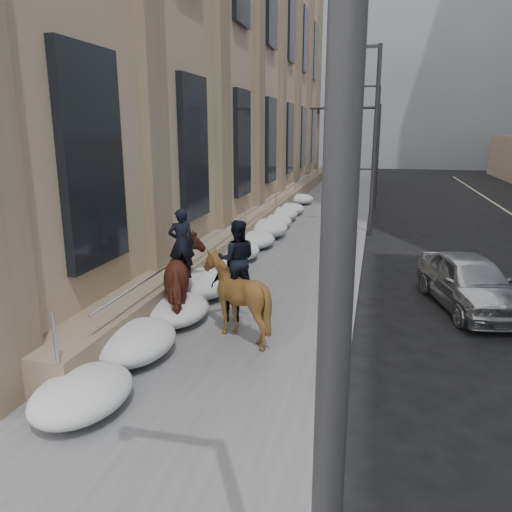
{
  "coord_description": "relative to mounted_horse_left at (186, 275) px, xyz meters",
  "views": [
    {
      "loc": [
        3.07,
        -8.45,
        4.6
      ],
      "look_at": [
        0.4,
        2.62,
        1.7
      ],
      "focal_mm": 35.0,
      "sensor_mm": 36.0,
      "label": 1
    }
  ],
  "objects": [
    {
      "name": "mounted_horse_left",
      "position": [
        0.0,
        0.0,
        0.0
      ],
      "size": [
        1.83,
        2.54,
        2.64
      ],
      "rotation": [
        0.0,
        0.0,
        3.52
      ],
      "color": "#502318",
      "rests_on": "sidewalk"
    },
    {
      "name": "pedestrian",
      "position": [
        1.12,
        0.02,
        -0.22
      ],
      "size": [
        1.01,
        0.54,
        1.65
      ],
      "primitive_type": "imported",
      "rotation": [
        0.0,
        0.0,
        0.15
      ],
      "color": "black",
      "rests_on": "sidewalk"
    },
    {
      "name": "bg_building_far",
      "position": [
        -4.71,
        69.56,
        8.83
      ],
      "size": [
        24.0,
        12.0,
        20.0
      ],
      "primitive_type": "cube",
      "color": "gray",
      "rests_on": "ground"
    },
    {
      "name": "traffic_signal",
      "position": [
        3.36,
        19.56,
        2.84
      ],
      "size": [
        4.1,
        0.22,
        6.0
      ],
      "color": "#2D2D30",
      "rests_on": "ground"
    },
    {
      "name": "curb",
      "position": [
        3.91,
        7.56,
        -1.11
      ],
      "size": [
        0.24,
        80.0,
        0.12
      ],
      "primitive_type": "cube",
      "color": "slate",
      "rests_on": "ground"
    },
    {
      "name": "car_silver",
      "position": [
        6.88,
        2.56,
        -0.44
      ],
      "size": [
        2.66,
        4.53,
        1.45
      ],
      "primitive_type": "imported",
      "rotation": [
        0.0,
        0.0,
        0.24
      ],
      "color": "#A6A9AE",
      "rests_on": "ground"
    },
    {
      "name": "bg_building_mid",
      "position": [
        5.29,
        57.56,
        12.83
      ],
      "size": [
        30.0,
        12.0,
        28.0
      ],
      "primitive_type": "cube",
      "color": "slate",
      "rests_on": "ground"
    },
    {
      "name": "sidewalk",
      "position": [
        1.29,
        7.56,
        -1.11
      ],
      "size": [
        5.0,
        80.0,
        0.12
      ],
      "primitive_type": "cube",
      "color": "#555557",
      "rests_on": "ground"
    },
    {
      "name": "mounted_horse_right",
      "position": [
        1.51,
        -0.91,
        0.02
      ],
      "size": [
        1.9,
        2.03,
        2.61
      ],
      "rotation": [
        0.0,
        0.0,
        3.39
      ],
      "color": "#4E3316",
      "rests_on": "sidewalk"
    },
    {
      "name": "streetlight_far",
      "position": [
        4.03,
        31.56,
        3.41
      ],
      "size": [
        1.71,
        0.24,
        8.0
      ],
      "color": "#2D2D30",
      "rests_on": "ground"
    },
    {
      "name": "snow_bank",
      "position": [
        -0.13,
        5.67,
        -0.7
      ],
      "size": [
        1.7,
        18.1,
        0.76
      ],
      "color": "silver",
      "rests_on": "sidewalk"
    },
    {
      "name": "ground",
      "position": [
        1.29,
        -2.44,
        -1.17
      ],
      "size": [
        140.0,
        140.0,
        0.0
      ],
      "primitive_type": "plane",
      "color": "black",
      "rests_on": "ground"
    },
    {
      "name": "streetlight_mid",
      "position": [
        4.03,
        11.56,
        3.41
      ],
      "size": [
        1.71,
        0.24,
        8.0
      ],
      "color": "#2D2D30",
      "rests_on": "ground"
    },
    {
      "name": "limestone_building",
      "position": [
        -3.97,
        17.53,
        7.73
      ],
      "size": [
        6.1,
        44.0,
        18.0
      ],
      "color": "tan",
      "rests_on": "ground"
    },
    {
      "name": "streetlight_near",
      "position": [
        4.03,
        -8.44,
        3.41
      ],
      "size": [
        1.71,
        0.24,
        8.0
      ],
      "color": "#2D2D30",
      "rests_on": "ground"
    }
  ]
}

